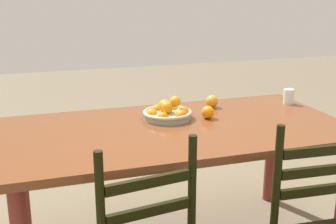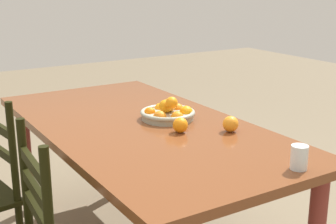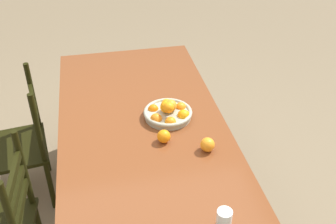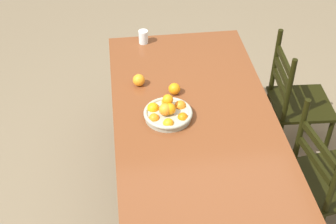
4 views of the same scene
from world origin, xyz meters
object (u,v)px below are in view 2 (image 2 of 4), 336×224
(fruit_bowl, at_px, (168,113))
(orange_loose_1, at_px, (180,125))
(dining_table, at_px, (142,140))
(drinking_glass, at_px, (299,157))
(orange_loose_0, at_px, (231,124))

(fruit_bowl, distance_m, orange_loose_1, 0.23)
(dining_table, xyz_separation_m, drinking_glass, (-0.87, -0.24, 0.14))
(dining_table, height_order, orange_loose_0, orange_loose_0)
(orange_loose_1, xyz_separation_m, drinking_glass, (-0.64, -0.14, 0.01))
(dining_table, distance_m, drinking_glass, 0.91)
(fruit_bowl, xyz_separation_m, drinking_glass, (-0.86, -0.07, 0.01))
(orange_loose_0, relative_size, orange_loose_1, 1.04)
(orange_loose_0, bearing_deg, orange_loose_1, 61.10)
(fruit_bowl, bearing_deg, orange_loose_1, 162.46)
(dining_table, relative_size, orange_loose_1, 25.45)
(fruit_bowl, bearing_deg, dining_table, 88.00)
(dining_table, bearing_deg, fruit_bowl, -92.00)
(fruit_bowl, distance_m, orange_loose_0, 0.37)
(dining_table, xyz_separation_m, fruit_bowl, (-0.01, -0.16, 0.13))
(orange_loose_1, bearing_deg, orange_loose_0, -118.90)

